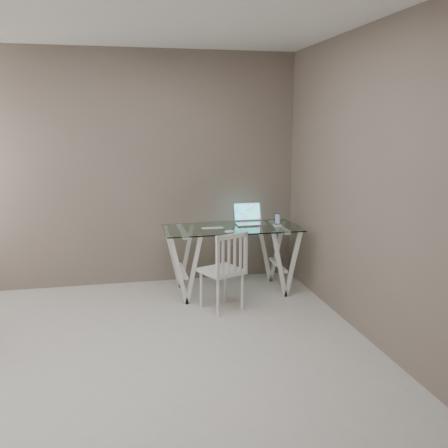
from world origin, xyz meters
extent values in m
plane|color=#BAB7B2|center=(0.00, 0.00, 0.00)|extent=(4.50, 4.50, 0.00)
cube|color=#6D6056|center=(0.00, 2.25, 1.35)|extent=(4.00, 0.02, 2.70)
cube|color=#6D6056|center=(0.00, -2.25, 1.35)|extent=(4.00, 0.02, 2.70)
cube|color=#6D6056|center=(2.00, 0.00, 1.35)|extent=(0.02, 4.50, 2.70)
cube|color=silver|center=(1.11, 1.67, 0.74)|extent=(1.50, 0.70, 0.01)
cube|color=silver|center=(0.56, 1.67, 0.36)|extent=(0.24, 0.62, 0.72)
cube|color=silver|center=(1.66, 1.67, 0.36)|extent=(0.24, 0.62, 0.72)
cube|color=silver|center=(0.89, 1.18, 0.40)|extent=(0.49, 0.49, 0.04)
cylinder|color=silver|center=(0.81, 0.99, 0.19)|extent=(0.03, 0.03, 0.38)
cylinder|color=silver|center=(1.09, 1.10, 0.19)|extent=(0.03, 0.03, 0.38)
cylinder|color=silver|center=(0.69, 1.26, 0.19)|extent=(0.03, 0.03, 0.38)
cylinder|color=silver|center=(0.97, 1.38, 0.19)|extent=(0.03, 0.03, 0.38)
cube|color=silver|center=(0.96, 1.02, 0.61)|extent=(0.36, 0.17, 0.42)
cube|color=silver|center=(1.36, 1.79, 0.75)|extent=(0.34, 0.23, 0.01)
cube|color=#19D899|center=(1.36, 1.94, 0.87)|extent=(0.34, 0.08, 0.22)
cube|color=silver|center=(0.89, 1.65, 0.75)|extent=(0.25, 0.11, 0.01)
ellipsoid|color=silver|center=(1.02, 1.38, 0.76)|extent=(0.11, 0.06, 0.03)
cube|color=white|center=(1.63, 1.64, 0.75)|extent=(0.07, 0.07, 0.02)
cube|color=black|center=(1.63, 1.65, 0.82)|extent=(0.06, 0.03, 0.12)
camera|label=1|loc=(-0.12, -3.59, 1.88)|focal=40.00mm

